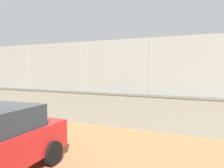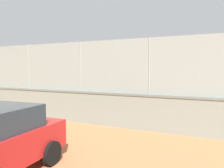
% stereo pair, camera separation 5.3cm
% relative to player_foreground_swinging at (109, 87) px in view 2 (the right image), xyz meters
% --- Properties ---
extents(ground_plane, '(260.00, 260.00, 0.00)m').
position_rel_player_foreground_swinging_xyz_m(ground_plane, '(-0.44, -2.00, -0.86)').
color(ground_plane, '#B27247').
extents(perimeter_wall, '(32.55, 1.55, 1.46)m').
position_rel_player_foreground_swinging_xyz_m(perimeter_wall, '(0.54, 9.24, -0.12)').
color(perimeter_wall, gray).
rests_on(perimeter_wall, ground_plane).
extents(fence_panel_on_wall, '(31.95, 1.23, 2.24)m').
position_rel_player_foreground_swinging_xyz_m(fence_panel_on_wall, '(0.54, 9.24, 1.72)').
color(fence_panel_on_wall, gray).
rests_on(fence_panel_on_wall, perimeter_wall).
extents(player_foreground_swinging, '(1.21, 0.70, 1.47)m').
position_rel_player_foreground_swinging_xyz_m(player_foreground_swinging, '(0.00, 0.00, 0.00)').
color(player_foreground_swinging, navy).
rests_on(player_foreground_swinging, ground_plane).
extents(player_baseline_waiting, '(0.68, 0.99, 1.47)m').
position_rel_player_foreground_swinging_xyz_m(player_baseline_waiting, '(-6.14, 0.32, -0.00)').
color(player_baseline_waiting, navy).
rests_on(player_baseline_waiting, ground_plane).
extents(sports_ball, '(0.14, 0.14, 0.14)m').
position_rel_player_foreground_swinging_xyz_m(sports_ball, '(0.20, 2.13, -0.79)').
color(sports_ball, '#3399D8').
rests_on(sports_ball, ground_plane).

